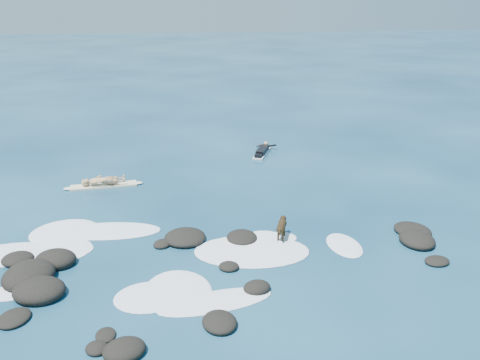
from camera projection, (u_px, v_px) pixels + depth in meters
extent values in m
plane|color=#0A2642|center=(214.00, 251.00, 17.15)|extent=(160.00, 160.00, 0.00)
ellipsoid|color=black|center=(97.00, 348.00, 12.48)|extent=(0.71, 0.73, 0.23)
ellipsoid|color=black|center=(18.00, 259.00, 16.45)|extent=(1.02, 1.00, 0.33)
ellipsoid|color=black|center=(185.00, 237.00, 17.80)|extent=(1.86, 1.87, 0.42)
ellipsoid|color=black|center=(413.00, 230.00, 18.38)|extent=(1.59, 1.70, 0.32)
ellipsoid|color=black|center=(220.00, 322.00, 13.39)|extent=(1.09, 1.20, 0.35)
ellipsoid|color=black|center=(162.00, 244.00, 17.47)|extent=(0.80, 0.85, 0.22)
ellipsoid|color=black|center=(14.00, 318.00, 13.60)|extent=(1.07, 1.17, 0.24)
ellipsoid|color=black|center=(29.00, 276.00, 15.38)|extent=(1.81, 1.98, 0.64)
ellipsoid|color=black|center=(55.00, 260.00, 16.30)|extent=(1.44, 1.32, 0.56)
ellipsoid|color=black|center=(106.00, 335.00, 12.99)|extent=(0.55, 0.67, 0.14)
ellipsoid|color=black|center=(257.00, 288.00, 14.90)|extent=(0.98, 0.93, 0.35)
ellipsoid|color=black|center=(437.00, 261.00, 16.39)|extent=(0.95, 0.85, 0.22)
ellipsoid|color=black|center=(124.00, 350.00, 12.35)|extent=(1.26, 1.17, 0.42)
ellipsoid|color=black|center=(39.00, 291.00, 14.64)|extent=(1.71, 1.59, 0.60)
ellipsoid|color=black|center=(229.00, 267.00, 16.07)|extent=(0.79, 0.77, 0.24)
ellipsoid|color=black|center=(417.00, 240.00, 17.63)|extent=(1.16, 1.40, 0.45)
ellipsoid|color=black|center=(242.00, 237.00, 17.85)|extent=(1.10, 1.19, 0.33)
ellipsoid|color=white|center=(14.00, 292.00, 14.84)|extent=(1.59, 1.23, 0.12)
ellipsoid|color=white|center=(60.00, 250.00, 17.16)|extent=(2.44, 2.30, 0.12)
ellipsoid|color=white|center=(149.00, 297.00, 14.60)|extent=(2.07, 1.81, 0.12)
ellipsoid|color=white|center=(17.00, 254.00, 16.90)|extent=(3.13, 1.71, 0.12)
ellipsoid|color=white|center=(215.00, 302.00, 14.38)|extent=(3.39, 1.76, 0.12)
ellipsoid|color=white|center=(344.00, 245.00, 17.48)|extent=(1.24, 1.91, 0.12)
ellipsoid|color=white|center=(64.00, 232.00, 18.41)|extent=(2.96, 2.80, 0.12)
ellipsoid|color=white|center=(252.00, 251.00, 17.10)|extent=(3.91, 2.60, 0.12)
ellipsoid|color=white|center=(178.00, 290.00, 14.91)|extent=(2.30, 2.62, 0.12)
ellipsoid|color=white|center=(108.00, 231.00, 18.48)|extent=(3.74, 1.58, 0.12)
ellipsoid|color=white|center=(59.00, 252.00, 17.04)|extent=(2.46, 1.88, 0.12)
ellipsoid|color=white|center=(263.00, 240.00, 17.81)|extent=(1.95, 1.89, 0.12)
ellipsoid|color=white|center=(281.00, 238.00, 17.98)|extent=(1.10, 0.90, 0.12)
cube|color=beige|center=(104.00, 186.00, 22.49)|extent=(2.78, 0.92, 0.09)
ellipsoid|color=beige|center=(136.00, 183.00, 22.79)|extent=(0.58, 0.38, 0.10)
ellipsoid|color=beige|center=(70.00, 188.00, 22.20)|extent=(0.58, 0.38, 0.10)
imported|color=tan|center=(102.00, 165.00, 22.17)|extent=(0.51, 0.70, 1.77)
cube|color=silver|center=(262.00, 153.00, 26.82)|extent=(1.25, 2.20, 0.08)
ellipsoid|color=silver|center=(267.00, 147.00, 27.80)|extent=(0.41, 0.54, 0.08)
cube|color=black|center=(262.00, 150.00, 26.77)|extent=(0.85, 1.38, 0.22)
sphere|color=tan|center=(266.00, 144.00, 27.42)|extent=(0.29, 0.29, 0.23)
cylinder|color=black|center=(261.00, 145.00, 27.67)|extent=(0.55, 0.10, 0.25)
cylinder|color=black|center=(272.00, 146.00, 27.53)|extent=(0.45, 0.44, 0.25)
cube|color=black|center=(259.00, 155.00, 26.12)|extent=(0.51, 0.63, 0.14)
cylinder|color=black|center=(281.00, 226.00, 17.73)|extent=(0.44, 0.63, 0.28)
sphere|color=black|center=(282.00, 223.00, 17.96)|extent=(0.37, 0.37, 0.29)
sphere|color=black|center=(280.00, 230.00, 17.49)|extent=(0.33, 0.33, 0.26)
sphere|color=black|center=(283.00, 218.00, 18.08)|extent=(0.26, 0.26, 0.21)
cone|color=black|center=(284.00, 217.00, 18.20)|extent=(0.14, 0.16, 0.11)
cone|color=black|center=(282.00, 216.00, 18.05)|extent=(0.11, 0.10, 0.10)
cone|color=black|center=(285.00, 216.00, 18.03)|extent=(0.11, 0.10, 0.10)
cylinder|color=black|center=(280.00, 232.00, 18.03)|extent=(0.09, 0.09, 0.38)
cylinder|color=black|center=(284.00, 232.00, 18.00)|extent=(0.09, 0.09, 0.38)
cylinder|color=black|center=(278.00, 237.00, 17.66)|extent=(0.09, 0.09, 0.38)
cylinder|color=black|center=(283.00, 237.00, 17.63)|extent=(0.09, 0.09, 0.38)
cylinder|color=black|center=(280.00, 230.00, 17.36)|extent=(0.13, 0.27, 0.16)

